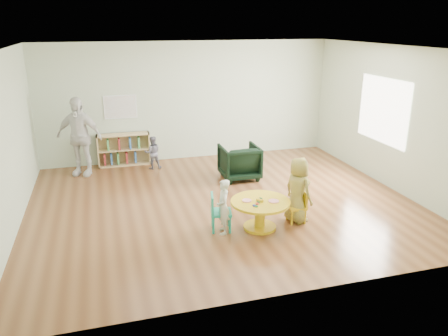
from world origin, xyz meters
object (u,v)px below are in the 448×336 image
(armchair, at_px, (239,162))
(kid_chair_right, at_px, (299,205))
(bookshelf, at_px, (123,150))
(child_left, at_px, (223,207))
(activity_table, at_px, (260,209))
(toddler, at_px, (153,153))
(child_right, at_px, (298,190))
(adult_caretaker, at_px, (79,137))
(kid_chair_left, at_px, (218,211))

(armchair, bearing_deg, kid_chair_right, 97.44)
(bookshelf, xyz_separation_m, child_left, (1.30, -4.03, 0.08))
(activity_table, height_order, toddler, toddler)
(child_left, distance_m, child_right, 1.32)
(armchair, height_order, child_right, child_right)
(bookshelf, bearing_deg, adult_caretaker, -153.71)
(kid_chair_right, relative_size, adult_caretaker, 0.32)
(toddler, xyz_separation_m, adult_caretaker, (-1.55, 0.03, 0.48))
(activity_table, distance_m, kid_chair_right, 0.71)
(bookshelf, distance_m, child_left, 4.24)
(bookshelf, height_order, child_left, child_left)
(kid_chair_left, distance_m, toddler, 3.48)
(bookshelf, height_order, adult_caretaker, adult_caretaker)
(child_right, xyz_separation_m, adult_caretaker, (-3.54, 3.49, 0.30))
(child_left, xyz_separation_m, adult_caretaker, (-2.23, 3.57, 0.41))
(bookshelf, distance_m, armchair, 2.86)
(bookshelf, bearing_deg, activity_table, -64.57)
(activity_table, relative_size, child_right, 0.86)
(kid_chair_left, bearing_deg, adult_caretaker, -136.01)
(child_right, relative_size, toddler, 1.47)
(bookshelf, bearing_deg, kid_chair_right, -56.54)
(toddler, distance_m, adult_caretaker, 1.63)
(child_right, relative_size, adult_caretaker, 0.65)
(child_left, distance_m, adult_caretaker, 4.23)
(armchair, relative_size, child_left, 0.90)
(child_left, relative_size, toddler, 1.17)
(kid_chair_left, distance_m, kid_chair_right, 1.38)
(kid_chair_left, bearing_deg, bookshelf, -150.53)
(kid_chair_right, bearing_deg, bookshelf, 37.11)
(adult_caretaker, bearing_deg, child_right, -21.49)
(child_left, bearing_deg, kid_chair_right, 100.88)
(activity_table, bearing_deg, child_left, 179.54)
(child_right, distance_m, adult_caretaker, 4.98)
(armchair, bearing_deg, child_left, 66.65)
(activity_table, relative_size, bookshelf, 0.80)
(armchair, relative_size, child_right, 0.72)
(child_left, xyz_separation_m, child_right, (1.31, 0.08, 0.11))
(kid_chair_left, relative_size, adult_caretaker, 0.36)
(kid_chair_right, distance_m, child_right, 0.27)
(bookshelf, height_order, child_right, child_right)
(bookshelf, bearing_deg, child_right, -56.55)
(child_left, bearing_deg, kid_chair_left, -147.56)
(kid_chair_right, distance_m, toddler, 4.02)
(armchair, height_order, adult_caretaker, adult_caretaker)
(kid_chair_left, relative_size, child_left, 0.69)
(activity_table, height_order, child_left, child_left)
(toddler, bearing_deg, child_left, 102.21)
(toddler, bearing_deg, kid_chair_right, 121.33)
(activity_table, relative_size, kid_chair_right, 1.77)
(activity_table, distance_m, child_right, 0.73)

